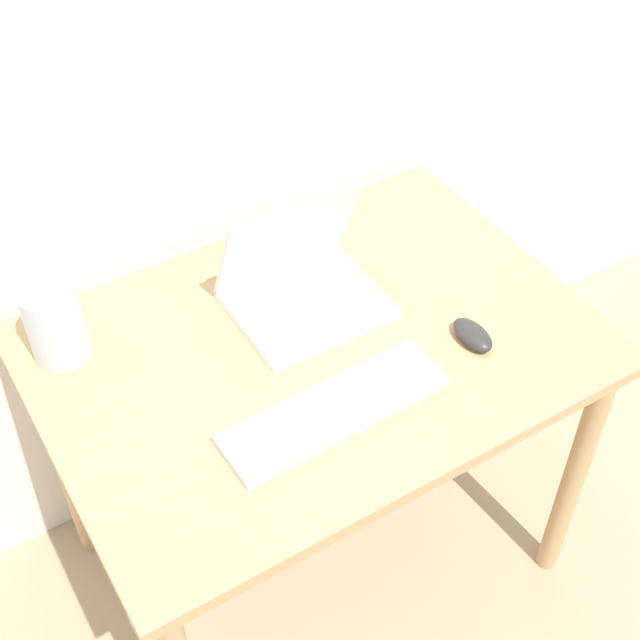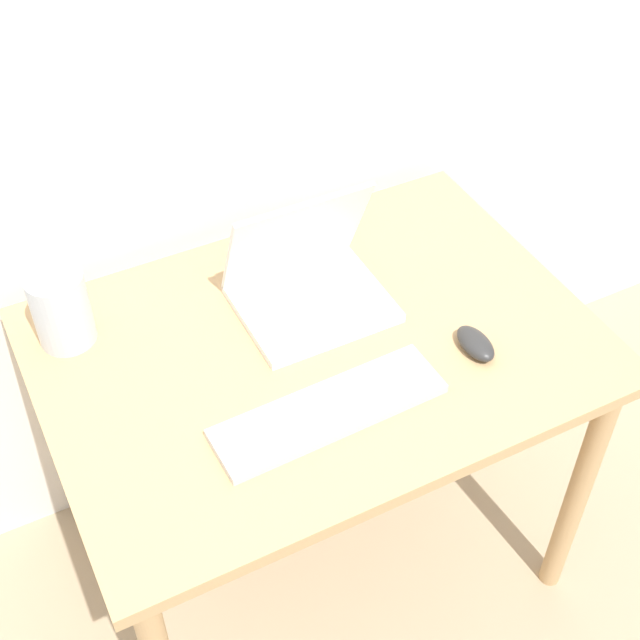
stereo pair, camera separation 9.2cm
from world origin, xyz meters
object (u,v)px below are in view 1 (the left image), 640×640
at_px(laptop, 300,281).
at_px(mouse, 473,335).
at_px(vase, 52,310).
at_px(keyboard, 335,409).

height_order(laptop, mouse, laptop).
distance_m(laptop, vase, 0.48).
distance_m(mouse, vase, 0.80).
relative_size(keyboard, vase, 1.94).
xyz_separation_m(laptop, keyboard, (-0.10, -0.29, -0.04)).
bearing_deg(laptop, keyboard, -108.94).
xyz_separation_m(laptop, mouse, (0.23, -0.28, -0.04)).
bearing_deg(vase, laptop, -13.82).
distance_m(keyboard, mouse, 0.33).
height_order(laptop, keyboard, laptop).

